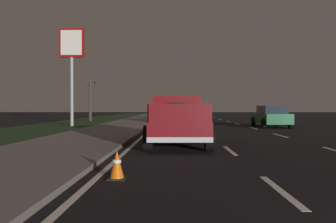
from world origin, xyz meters
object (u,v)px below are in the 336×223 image
Objects in this scene: pickup_truck at (177,119)px; gas_price_sign at (72,52)px; sedan_red at (178,113)px; sedan_tan at (174,115)px; sedan_green at (271,116)px; bare_tree_far at (91,98)px; traffic_cone_near at (117,165)px.

pickup_truck is 0.74× the size of gas_price_sign.
sedan_tan is (-7.21, 0.40, 0.00)m from sedan_red.
sedan_green is (11.94, -6.81, -0.20)m from pickup_truck.
gas_price_sign is (1.29, 14.73, 4.81)m from sedan_green.
sedan_red is at bearing -76.12° from bare_tree_far.
traffic_cone_near is (-18.27, 8.02, -0.50)m from sedan_green.
sedan_tan is at bearing -60.62° from gas_price_sign.
sedan_tan is 23.94m from traffic_cone_near.
pickup_truck is 1.07× the size of bare_tree_far.
traffic_cone_near is at bearing 177.54° from sedan_tan.
sedan_red is 31.16m from traffic_cone_near.
gas_price_sign is (-4.35, 7.74, 4.81)m from sedan_tan.
pickup_truck is 1.24× the size of sedan_tan.
sedan_tan is at bearing 51.11° from sedan_green.
sedan_green is 1.00× the size of sedan_red.
sedan_tan is 0.60× the size of gas_price_sign.
gas_price_sign is at bearing 18.94° from traffic_cone_near.
gas_price_sign is at bearing -174.86° from bare_tree_far.
sedan_red is 14.94m from gas_price_sign.
sedan_green and sedan_tan have the same top height.
sedan_tan is at bearing -120.19° from bare_tree_far.
gas_price_sign reaches higher than sedan_red.
gas_price_sign reaches higher than bare_tree_far.
sedan_red is at bearing -35.14° from gas_price_sign.
pickup_truck is 6.48m from traffic_cone_near.
bare_tree_far is (22.57, 8.76, 1.36)m from pickup_truck.
sedan_green reaches higher than traffic_cone_near.
sedan_tan is 0.86× the size of bare_tree_far.
sedan_green is 19.96m from traffic_cone_near.
sedan_green is 0.60× the size of gas_price_sign.
pickup_truck is 17.58m from sedan_tan.
gas_price_sign is at bearing 30.91° from pickup_truck.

